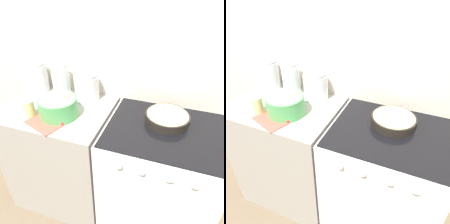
# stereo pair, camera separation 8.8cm
# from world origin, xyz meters

# --- Properties ---
(wall_back) EXTENTS (4.52, 0.05, 2.40)m
(wall_back) POSITION_xyz_m (0.00, 0.61, 1.20)
(wall_back) COLOR beige
(wall_back) RESTS_ON ground_plane
(countertop_cabinet) EXTENTS (0.76, 0.59, 0.91)m
(countertop_cabinet) POSITION_xyz_m (-0.38, 0.29, 0.46)
(countertop_cabinet) COLOR #9E998E
(countertop_cabinet) RESTS_ON ground_plane
(stove) EXTENTS (0.73, 0.61, 0.91)m
(stove) POSITION_xyz_m (0.38, 0.29, 0.46)
(stove) COLOR silver
(stove) RESTS_ON ground_plane
(mixing_bowl) EXTENTS (0.25, 0.25, 0.30)m
(mixing_bowl) POSITION_xyz_m (-0.30, 0.21, 0.99)
(mixing_bowl) COLOR #4CA559
(mixing_bowl) RESTS_ON countertop_cabinet
(baking_pan) EXTENTS (0.28, 0.28, 0.06)m
(baking_pan) POSITION_xyz_m (0.38, 0.37, 0.94)
(baking_pan) COLOR black
(baking_pan) RESTS_ON stove
(storage_jar_left) EXTENTS (0.16, 0.16, 0.23)m
(storage_jar_left) POSITION_xyz_m (-0.64, 0.48, 1.01)
(storage_jar_left) COLOR silver
(storage_jar_left) RESTS_ON countertop_cabinet
(storage_jar_middle) EXTENTS (0.13, 0.13, 0.24)m
(storage_jar_middle) POSITION_xyz_m (-0.43, 0.48, 1.01)
(storage_jar_middle) COLOR silver
(storage_jar_middle) RESTS_ON countertop_cabinet
(storage_jar_right) EXTENTS (0.18, 0.18, 0.20)m
(storage_jar_right) POSITION_xyz_m (-0.22, 0.48, 1.00)
(storage_jar_right) COLOR silver
(storage_jar_right) RESTS_ON countertop_cabinet
(tin_can) EXTENTS (0.07, 0.07, 0.11)m
(tin_can) POSITION_xyz_m (-0.48, 0.15, 0.97)
(tin_can) COLOR beige
(tin_can) RESTS_ON countertop_cabinet
(recipe_page) EXTENTS (0.30, 0.31, 0.01)m
(recipe_page) POSITION_xyz_m (-0.33, 0.15, 0.91)
(recipe_page) COLOR #CC4C3F
(recipe_page) RESTS_ON countertop_cabinet
(measuring_spoon) EXTENTS (0.12, 0.04, 0.04)m
(measuring_spoon) POSITION_xyz_m (-0.25, 0.13, 0.93)
(measuring_spoon) COLOR red
(measuring_spoon) RESTS_ON countertop_cabinet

